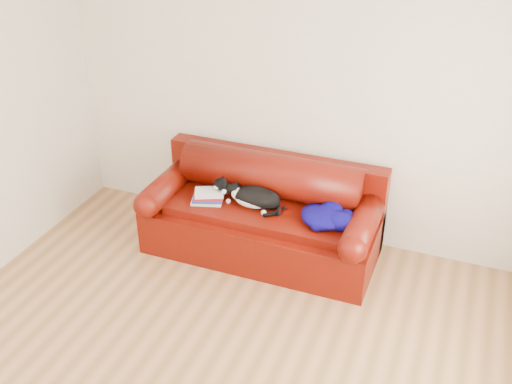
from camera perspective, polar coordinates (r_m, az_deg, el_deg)
ground at (r=4.57m, az=-4.47°, el=-16.18°), size 4.50×4.50×0.00m
room_shell at (r=3.53m, az=-3.59°, el=2.58°), size 4.52×4.02×2.61m
sofa_base at (r=5.52m, az=0.55°, el=-3.58°), size 2.10×0.90×0.50m
sofa_back at (r=5.56m, az=1.45°, el=0.32°), size 2.10×1.01×0.88m
book_stack at (r=5.44m, az=-4.57°, el=-0.41°), size 0.32×0.28×0.10m
cat at (r=5.32m, az=-0.07°, el=-0.55°), size 0.62×0.28×0.23m
blanket at (r=5.13m, az=6.75°, el=-2.33°), size 0.52×0.41×0.15m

